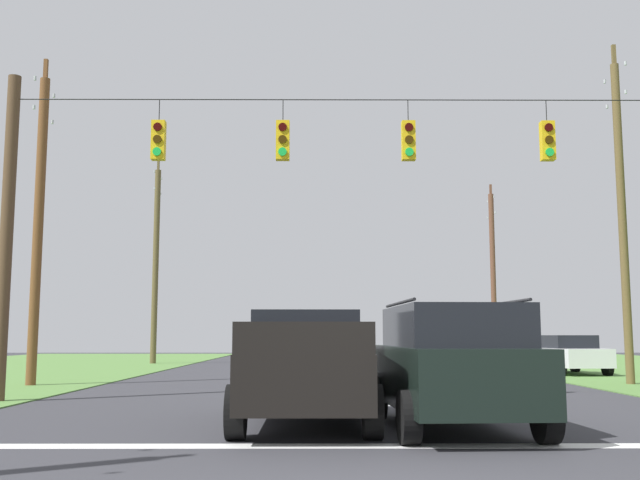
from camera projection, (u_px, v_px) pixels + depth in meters
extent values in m
cube|color=white|center=(367.00, 446.00, 10.28)|extent=(13.77, 0.45, 0.01)
cube|color=white|center=(348.00, 405.00, 16.23)|extent=(2.50, 0.15, 0.01)
cube|color=white|center=(339.00, 385.00, 23.06)|extent=(2.50, 0.15, 0.01)
cube|color=white|center=(333.00, 373.00, 30.01)|extent=(2.50, 0.15, 0.01)
cylinder|color=brown|center=(6.00, 235.00, 17.52)|extent=(0.30, 0.30, 7.71)
cylinder|color=black|center=(354.00, 100.00, 17.98)|extent=(16.37, 0.02, 0.02)
cylinder|color=black|center=(159.00, 110.00, 17.92)|extent=(0.02, 0.02, 0.54)
cube|color=yellow|center=(158.00, 140.00, 17.83)|extent=(0.32, 0.24, 0.95)
cylinder|color=#310503|center=(158.00, 127.00, 17.73)|extent=(0.20, 0.04, 0.20)
cylinder|color=#352203|center=(157.00, 139.00, 17.69)|extent=(0.20, 0.04, 0.20)
cylinder|color=green|center=(157.00, 151.00, 17.65)|extent=(0.20, 0.04, 0.20)
cylinder|color=black|center=(283.00, 110.00, 17.94)|extent=(0.02, 0.02, 0.54)
cube|color=yellow|center=(283.00, 141.00, 17.85)|extent=(0.32, 0.24, 0.95)
cylinder|color=#310503|center=(283.00, 127.00, 17.74)|extent=(0.20, 0.04, 0.20)
cylinder|color=#352203|center=(283.00, 139.00, 17.71)|extent=(0.20, 0.04, 0.20)
cylinder|color=green|center=(282.00, 152.00, 17.67)|extent=(0.20, 0.04, 0.20)
cylinder|color=black|center=(408.00, 111.00, 17.96)|extent=(0.02, 0.02, 0.54)
cube|color=yellow|center=(408.00, 141.00, 17.86)|extent=(0.32, 0.24, 0.95)
cylinder|color=#310503|center=(409.00, 127.00, 17.76)|extent=(0.20, 0.04, 0.20)
cylinder|color=#352203|center=(409.00, 139.00, 17.72)|extent=(0.20, 0.04, 0.20)
cylinder|color=green|center=(409.00, 152.00, 17.68)|extent=(0.20, 0.04, 0.20)
cylinder|color=black|center=(546.00, 111.00, 17.98)|extent=(0.02, 0.02, 0.54)
cube|color=yellow|center=(547.00, 141.00, 17.88)|extent=(0.32, 0.24, 0.95)
cylinder|color=#310503|center=(549.00, 127.00, 17.78)|extent=(0.20, 0.04, 0.20)
cylinder|color=#352203|center=(549.00, 140.00, 17.74)|extent=(0.20, 0.04, 0.20)
cylinder|color=green|center=(550.00, 152.00, 17.70)|extent=(0.20, 0.04, 0.20)
cube|color=black|center=(306.00, 376.00, 12.81)|extent=(2.03, 5.41, 0.85)
cube|color=black|center=(306.00, 331.00, 13.55)|extent=(1.86, 1.91, 0.70)
cube|color=black|center=(244.00, 338.00, 11.54)|extent=(0.11, 2.38, 0.45)
cube|color=black|center=(366.00, 338.00, 11.56)|extent=(0.11, 2.38, 0.45)
cube|color=black|center=(304.00, 338.00, 10.26)|extent=(1.96, 0.11, 0.45)
cylinder|color=black|center=(255.00, 393.00, 14.56)|extent=(0.28, 0.80, 0.80)
cylinder|color=black|center=(357.00, 393.00, 14.59)|extent=(0.28, 0.80, 0.80)
cylinder|color=black|center=(236.00, 412.00, 10.92)|extent=(0.28, 0.80, 0.80)
cylinder|color=black|center=(373.00, 412.00, 10.94)|extent=(0.28, 0.80, 0.80)
cube|color=black|center=(451.00, 376.00, 12.13)|extent=(2.19, 4.89, 0.95)
cube|color=black|center=(452.00, 326.00, 12.08)|extent=(1.96, 3.29, 0.65)
cylinder|color=black|center=(399.00, 303.00, 12.08)|extent=(0.19, 2.72, 0.05)
cylinder|color=black|center=(503.00, 303.00, 12.17)|extent=(0.19, 2.72, 0.05)
cylinder|color=black|center=(378.00, 398.00, 13.63)|extent=(0.30, 0.77, 0.76)
cylinder|color=black|center=(483.00, 397.00, 13.74)|extent=(0.30, 0.77, 0.76)
cylinder|color=black|center=(409.00, 417.00, 10.40)|extent=(0.30, 0.77, 0.76)
cylinder|color=black|center=(547.00, 417.00, 10.50)|extent=(0.30, 0.77, 0.76)
cube|color=silver|center=(568.00, 357.00, 29.21)|extent=(2.16, 4.44, 0.70)
cube|color=black|center=(567.00, 342.00, 29.29)|extent=(1.79, 2.23, 0.50)
cylinder|color=black|center=(607.00, 368.00, 27.84)|extent=(0.27, 0.66, 0.64)
cylinder|color=black|center=(561.00, 368.00, 27.68)|extent=(0.27, 0.66, 0.64)
cylinder|color=black|center=(575.00, 365.00, 30.65)|extent=(0.27, 0.66, 0.64)
cylinder|color=black|center=(532.00, 365.00, 30.49)|extent=(0.27, 0.66, 0.64)
cylinder|color=brown|center=(622.00, 220.00, 23.66)|extent=(0.26, 0.26, 10.27)
cube|color=brown|center=(615.00, 76.00, 24.26)|extent=(0.12, 0.12, 2.11)
cylinder|color=#B2B7BC|center=(605.00, 81.00, 25.11)|extent=(0.08, 0.08, 0.12)
cylinder|color=#B2B7BC|center=(625.00, 63.00, 23.44)|extent=(0.08, 0.08, 0.12)
cube|color=brown|center=(616.00, 103.00, 24.15)|extent=(0.12, 0.12, 1.89)
cylinder|color=#B2B7BC|center=(607.00, 107.00, 24.91)|extent=(0.08, 0.08, 0.12)
cylinder|color=#B2B7BC|center=(626.00, 92.00, 23.41)|extent=(0.08, 0.08, 0.12)
cylinder|color=brown|center=(493.00, 278.00, 40.89)|extent=(0.29, 0.29, 9.30)
cube|color=brown|center=(491.00, 201.00, 41.43)|extent=(0.12, 0.12, 1.89)
cylinder|color=#B2B7BC|center=(488.00, 202.00, 42.19)|extent=(0.08, 0.08, 0.12)
cylinder|color=#B2B7BC|center=(494.00, 197.00, 40.69)|extent=(0.08, 0.08, 0.12)
cube|color=brown|center=(491.00, 217.00, 41.32)|extent=(0.12, 0.12, 2.31)
cylinder|color=#B2B7BC|center=(488.00, 218.00, 42.25)|extent=(0.08, 0.08, 0.12)
cylinder|color=#B2B7BC|center=(495.00, 212.00, 40.41)|extent=(0.08, 0.08, 0.12)
cylinder|color=brown|center=(38.00, 228.00, 23.05)|extent=(0.30, 0.30, 9.58)
cube|color=brown|center=(45.00, 91.00, 23.61)|extent=(0.12, 0.12, 2.08)
cylinder|color=#B2B7BC|center=(54.00, 96.00, 24.45)|extent=(0.08, 0.08, 0.12)
cylinder|color=#B2B7BC|center=(35.00, 78.00, 22.80)|extent=(0.08, 0.08, 0.12)
cube|color=brown|center=(43.00, 119.00, 23.50)|extent=(0.12, 0.12, 2.00)
cylinder|color=#B2B7BC|center=(52.00, 122.00, 24.30)|extent=(0.08, 0.08, 0.12)
cylinder|color=#B2B7BC|center=(34.00, 107.00, 22.72)|extent=(0.08, 0.08, 0.12)
cylinder|color=brown|center=(156.00, 265.00, 40.65)|extent=(0.32, 0.32, 10.59)
cube|color=brown|center=(158.00, 177.00, 41.27)|extent=(0.12, 0.12, 2.29)
cylinder|color=#B2B7BC|center=(161.00, 179.00, 42.19)|extent=(0.08, 0.08, 0.12)
cylinder|color=#B2B7BC|center=(155.00, 171.00, 40.37)|extent=(0.08, 0.08, 0.12)
cube|color=brown|center=(158.00, 193.00, 41.15)|extent=(0.12, 0.12, 1.98)
cylinder|color=#B2B7BC|center=(161.00, 194.00, 41.95)|extent=(0.08, 0.08, 0.12)
cylinder|color=#B2B7BC|center=(155.00, 188.00, 40.38)|extent=(0.08, 0.08, 0.12)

